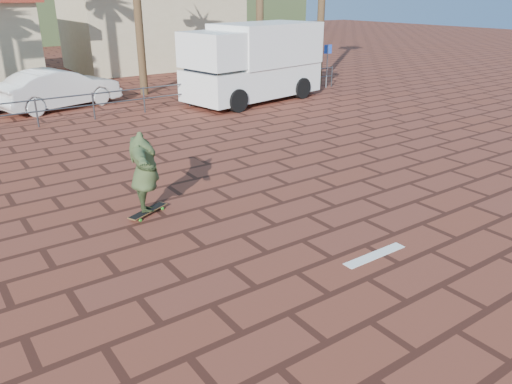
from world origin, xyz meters
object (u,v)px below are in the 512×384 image
Objects in this scene: longboard at (148,211)px; skateboarder at (144,172)px; car_white at (59,89)px; campervan at (254,61)px.

longboard is 0.48× the size of skateboarder.
campervan is at bearing -127.92° from car_white.
longboard is 0.88m from skateboarder.
skateboarder is 12.41m from campervan.
campervan reaches higher than longboard.
skateboarder is 0.33× the size of campervan.
skateboarder is (-0.00, 0.00, 0.88)m from longboard.
car_white reaches higher than longboard.
longboard is at bearing 158.78° from car_white.
skateboarder is 0.44× the size of car_white.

